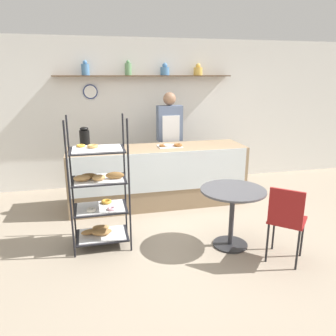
{
  "coord_description": "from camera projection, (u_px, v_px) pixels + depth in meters",
  "views": [
    {
      "loc": [
        -1.02,
        -3.87,
        2.06
      ],
      "look_at": [
        0.0,
        0.38,
        0.81
      ],
      "focal_mm": 35.0,
      "sensor_mm": 36.0,
      "label": 1
    }
  ],
  "objects": [
    {
      "name": "cafe_chair",
      "position": [
        286.0,
        217.0,
        3.58
      ],
      "size": [
        0.54,
        0.54,
        0.9
      ],
      "rotation": [
        0.0,
        0.0,
        8.68
      ],
      "color": "black",
      "rests_on": "ground_plane"
    },
    {
      "name": "ground_plane",
      "position": [
        175.0,
        233.0,
        4.42
      ],
      "size": [
        14.0,
        14.0,
        0.0
      ],
      "primitive_type": "plane",
      "color": "gray"
    },
    {
      "name": "pastry_rack",
      "position": [
        99.0,
        196.0,
        3.95
      ],
      "size": [
        0.68,
        0.5,
        1.6
      ],
      "color": "black",
      "rests_on": "ground_plane"
    },
    {
      "name": "person_worker",
      "position": [
        169.0,
        138.0,
        5.8
      ],
      "size": [
        0.43,
        0.23,
        1.77
      ],
      "color": "#282833",
      "rests_on": "ground_plane"
    },
    {
      "name": "coffee_carafe",
      "position": [
        85.0,
        140.0,
        4.83
      ],
      "size": [
        0.15,
        0.15,
        0.38
      ],
      "color": "black",
      "rests_on": "display_counter"
    },
    {
      "name": "donut_tray_counter",
      "position": [
        170.0,
        146.0,
        5.21
      ],
      "size": [
        0.38,
        0.29,
        0.05
      ],
      "color": "white",
      "rests_on": "display_counter"
    },
    {
      "name": "back_wall",
      "position": [
        145.0,
        113.0,
        6.17
      ],
      "size": [
        10.0,
        0.3,
        2.7
      ],
      "color": "white",
      "rests_on": "ground_plane"
    },
    {
      "name": "display_counter",
      "position": [
        158.0,
        176.0,
        5.31
      ],
      "size": [
        2.81,
        0.75,
        0.95
      ],
      "color": "#937A5B",
      "rests_on": "ground_plane"
    },
    {
      "name": "cafe_table",
      "position": [
        232.0,
        203.0,
        3.95
      ],
      "size": [
        0.78,
        0.78,
        0.74
      ],
      "color": "#262628",
      "rests_on": "ground_plane"
    }
  ]
}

